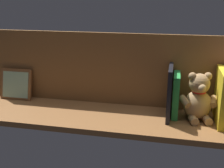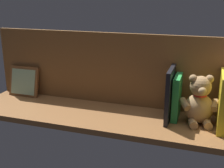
{
  "view_description": "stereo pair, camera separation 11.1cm",
  "coord_description": "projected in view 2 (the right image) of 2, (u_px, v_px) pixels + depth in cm",
  "views": [
    {
      "loc": [
        -23.04,
        103.7,
        45.53
      ],
      "look_at": [
        0.0,
        0.0,
        12.63
      ],
      "focal_mm": 46.86,
      "sensor_mm": 36.0,
      "label": 1
    },
    {
      "loc": [
        -33.75,
        100.73,
        45.53
      ],
      "look_at": [
        0.0,
        0.0,
        12.63
      ],
      "focal_mm": 46.86,
      "sensor_mm": 36.0,
      "label": 2
    }
  ],
  "objects": [
    {
      "name": "ground_plane",
      "position": [
        112.0,
        117.0,
        1.15
      ],
      "size": [
        116.98,
        29.71,
        2.2
      ],
      "primitive_type": "cube",
      "color": "brown"
    },
    {
      "name": "shelf_back_panel",
      "position": [
        122.0,
        70.0,
        1.22
      ],
      "size": [
        116.98,
        1.5,
        30.4
      ],
      "primitive_type": "cube",
      "color": "brown",
      "rests_on": "ground_plane"
    },
    {
      "name": "book_2",
      "position": [
        223.0,
        100.0,
        1.02
      ],
      "size": [
        3.09,
        18.01,
        19.66
      ],
      "primitive_type": "cube",
      "color": "yellow",
      "rests_on": "ground_plane"
    },
    {
      "name": "teddy_bear",
      "position": [
        199.0,
        102.0,
        1.06
      ],
      "size": [
        14.4,
        13.21,
        18.2
      ],
      "rotation": [
        0.0,
        0.0,
        0.22
      ],
      "color": "tan",
      "rests_on": "ground_plane"
    },
    {
      "name": "book_3",
      "position": [
        177.0,
        97.0,
        1.1
      ],
      "size": [
        2.37,
        12.35,
        16.56
      ],
      "primitive_type": "cube",
      "color": "green",
      "rests_on": "ground_plane"
    },
    {
      "name": "book_4",
      "position": [
        170.0,
        94.0,
        1.08
      ],
      "size": [
        1.5,
        16.32,
        19.74
      ],
      "primitive_type": "cube",
      "color": "black",
      "rests_on": "ground_plane"
    },
    {
      "name": "picture_frame_leaning",
      "position": [
        24.0,
        81.0,
        1.35
      ],
      "size": [
        14.62,
        4.49,
        13.69
      ],
      "color": "brown",
      "rests_on": "ground_plane"
    }
  ]
}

